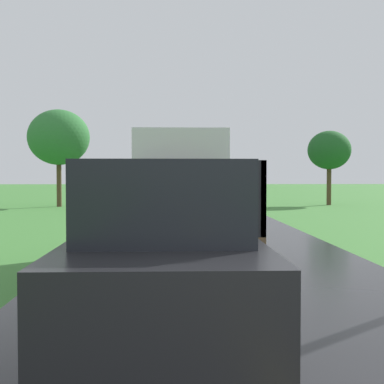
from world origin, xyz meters
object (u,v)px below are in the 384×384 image
banana_truck_near (182,194)px  roadside_tree_near_left (329,150)px  roadside_tree_mid_right (59,137)px  following_car (165,257)px

banana_truck_near → roadside_tree_near_left: 23.14m
banana_truck_near → roadside_tree_near_left: bearing=66.0°
roadside_tree_mid_right → following_car: bearing=-76.0°
roadside_tree_near_left → roadside_tree_mid_right: roadside_tree_mid_right is taller
roadside_tree_near_left → following_car: size_ratio=1.11×
banana_truck_near → roadside_tree_mid_right: (-6.78, 19.99, 2.55)m
banana_truck_near → roadside_tree_near_left: roadside_tree_near_left is taller
following_car → roadside_tree_mid_right: bearing=104.0°
roadside_tree_near_left → following_car: bearing=-109.6°
banana_truck_near → following_car: banana_truck_near is taller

